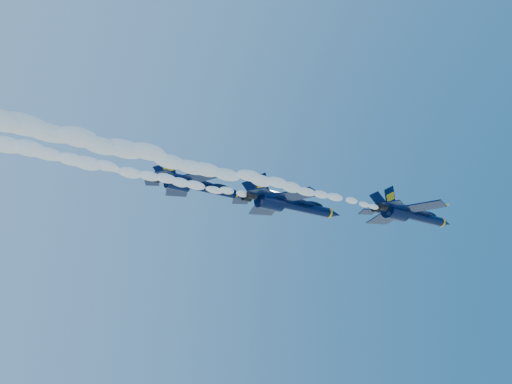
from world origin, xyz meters
TOP-DOWN VIEW (x-y plane):
  - jet_lead at (22.20, -14.21)m, footprint 16.78×13.76m
  - smoke_trail_jet_lead at (-11.32, -14.21)m, footprint 52.70×2.27m
  - jet_second at (7.84, -3.47)m, footprint 18.42×15.11m
  - smoke_trail_jet_second at (-26.38, -3.47)m, footprint 52.70×2.49m
  - jet_third at (-3.77, 4.71)m, footprint 16.39×13.45m

SIDE VIEW (x-z plane):
  - smoke_trail_jet_lead at x=-11.32m, z-range 147.33..149.37m
  - jet_lead at x=22.20m, z-range 145.73..151.96m
  - smoke_trail_jet_second at x=-26.38m, z-range 149.10..151.34m
  - jet_second at x=7.84m, z-range 147.30..154.15m
  - jet_third at x=-3.77m, z-range 150.70..156.80m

